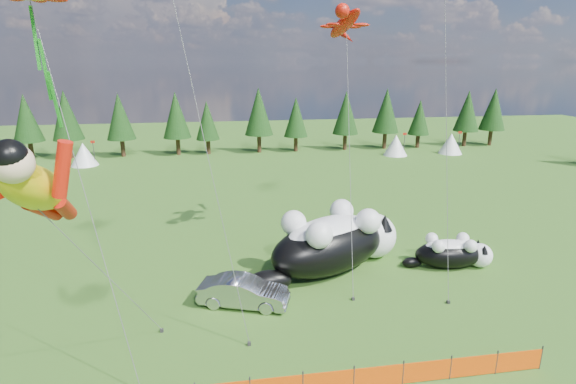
# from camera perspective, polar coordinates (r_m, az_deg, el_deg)

# --- Properties ---
(ground) EXTENTS (160.00, 160.00, 0.00)m
(ground) POSITION_cam_1_polar(r_m,az_deg,el_deg) (21.05, -2.59, -19.44)
(ground) COLOR #0F3C0A
(ground) RESTS_ON ground
(tree_line) EXTENTS (90.00, 4.00, 8.00)m
(tree_line) POSITION_cam_1_polar(r_m,az_deg,el_deg) (62.58, -7.36, 8.51)
(tree_line) COLOR black
(tree_line) RESTS_ON ground
(festival_tents) EXTENTS (50.00, 3.20, 2.80)m
(festival_tents) POSITION_cam_1_polar(r_m,az_deg,el_deg) (59.43, 3.60, 5.66)
(festival_tents) COLOR white
(festival_tents) RESTS_ON ground
(cat_large) EXTENTS (10.10, 7.05, 3.91)m
(cat_large) POSITION_cam_1_polar(r_m,az_deg,el_deg) (27.38, 6.03, -6.21)
(cat_large) COLOR black
(cat_large) RESTS_ON ground
(cat_small) EXTENTS (5.59, 2.48, 2.02)m
(cat_small) POSITION_cam_1_polar(r_m,az_deg,el_deg) (29.70, 20.21, -7.21)
(cat_small) COLOR black
(cat_small) RESTS_ON ground
(car) EXTENTS (4.98, 3.06, 1.55)m
(car) POSITION_cam_1_polar(r_m,az_deg,el_deg) (23.98, -5.65, -12.49)
(car) COLOR #A9AAAE
(car) RESTS_ON ground
(superhero_kite) EXTENTS (4.81, 7.15, 11.32)m
(superhero_kite) POSITION_cam_1_polar(r_m,az_deg,el_deg) (15.90, -29.47, 0.47)
(superhero_kite) COLOR #D7BD0B
(superhero_kite) RESTS_ON ground
(gecko_kite) EXTENTS (3.64, 11.10, 16.56)m
(gecko_kite) POSITION_cam_1_polar(r_m,az_deg,el_deg) (29.84, 7.19, 20.40)
(gecko_kite) COLOR red
(gecko_kite) RESTS_ON ground
(flower_kite) EXTENTS (4.98, 5.70, 15.36)m
(flower_kite) POSITION_cam_1_polar(r_m,az_deg,el_deg) (20.52, -29.95, 20.23)
(flower_kite) COLOR red
(flower_kite) RESTS_ON ground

